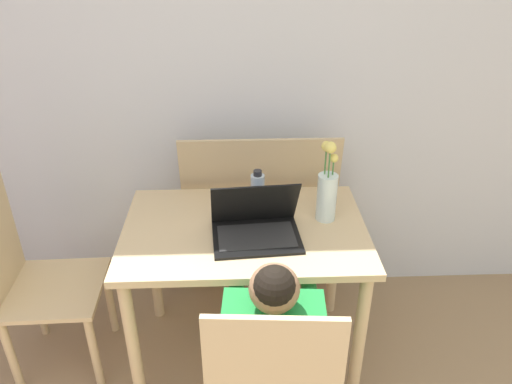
{
  "coord_description": "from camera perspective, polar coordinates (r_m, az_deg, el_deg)",
  "views": [
    {
      "loc": [
        0.12,
        -0.01,
        1.81
      ],
      "look_at": [
        0.19,
        1.64,
        0.89
      ],
      "focal_mm": 35.0,
      "sensor_mm": 36.0,
      "label": 1
    }
  ],
  "objects": [
    {
      "name": "cardboard_panel",
      "position": [
        2.51,
        0.43,
        -3.24
      ],
      "size": [
        0.75,
        0.15,
        0.94
      ],
      "color": "tan",
      "rests_on": "ground_plane"
    },
    {
      "name": "dining_table",
      "position": [
        2.08,
        -1.27,
        -6.48
      ],
      "size": [
        0.98,
        0.65,
        0.71
      ],
      "color": "#D6B784",
      "rests_on": "ground_plane"
    },
    {
      "name": "laptop",
      "position": [
        1.95,
        -0.03,
        -3.59
      ],
      "size": [
        0.36,
        0.28,
        0.23
      ],
      "rotation": [
        0.0,
        0.0,
        0.07
      ],
      "color": "black",
      "rests_on": "dining_table"
    },
    {
      "name": "wall_back",
      "position": [
        2.31,
        -5.37,
        14.99
      ],
      "size": [
        6.4,
        0.05,
        2.5
      ],
      "color": "silver",
      "rests_on": "ground_plane"
    },
    {
      "name": "chair_spare",
      "position": [
        2.33,
        -24.05,
        -9.11
      ],
      "size": [
        0.41,
        0.41,
        0.93
      ],
      "rotation": [
        0.0,
        0.0,
        1.6
      ],
      "color": "#D6B784",
      "rests_on": "ground_plane"
    },
    {
      "name": "flower_vase",
      "position": [
        2.03,
        8.13,
        0.13
      ],
      "size": [
        0.08,
        0.08,
        0.35
      ],
      "color": "silver",
      "rests_on": "dining_table"
    },
    {
      "name": "person_seated",
      "position": [
        1.71,
        1.91,
        -17.02
      ],
      "size": [
        0.34,
        0.44,
        0.95
      ],
      "rotation": [
        0.0,
        0.0,
        3.07
      ],
      "color": "#1E8438",
      "rests_on": "ground_plane"
    },
    {
      "name": "water_bottle",
      "position": [
        2.04,
        0.18,
        -0.42
      ],
      "size": [
        0.06,
        0.06,
        0.22
      ],
      "color": "silver",
      "rests_on": "dining_table"
    }
  ]
}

